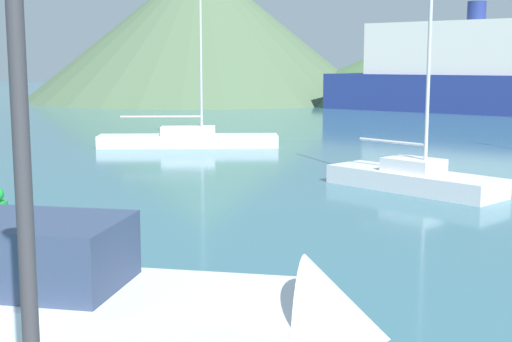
% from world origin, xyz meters
% --- Properties ---
extents(streetlamp, '(0.33, 0.33, 5.92)m').
position_xyz_m(streetlamp, '(4.81, 0.21, 4.32)').
color(streetlamp, '#38383D').
rests_on(streetlamp, dock).
extents(motorboat_near, '(8.27, 3.93, 2.52)m').
position_xyz_m(motorboat_near, '(2.50, 4.65, 0.56)').
color(motorboat_near, silver).
rests_on(motorboat_near, ground_plane).
extents(sailboat_middle, '(8.59, 5.28, 10.15)m').
position_xyz_m(sailboat_middle, '(-8.82, 27.06, 0.44)').
color(sailboat_middle, silver).
rests_on(sailboat_middle, ground_plane).
extents(sailboat_outer, '(6.14, 4.03, 9.59)m').
position_xyz_m(sailboat_outer, '(3.74, 19.45, 0.46)').
color(sailboat_outer, silver).
rests_on(sailboat_outer, ground_plane).
extents(ferry_distant, '(26.21, 11.84, 9.08)m').
position_xyz_m(ferry_distant, '(0.90, 58.24, 3.28)').
color(ferry_distant, navy).
rests_on(ferry_distant, ground_plane).
extents(hill_west, '(39.49, 39.49, 15.72)m').
position_xyz_m(hill_west, '(-30.53, 69.44, 7.86)').
color(hill_west, '#4C6647').
rests_on(hill_west, ground_plane).
extents(hill_central, '(34.00, 34.00, 7.40)m').
position_xyz_m(hill_central, '(-6.23, 75.33, 3.70)').
color(hill_central, '#476B42').
rests_on(hill_central, ground_plane).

